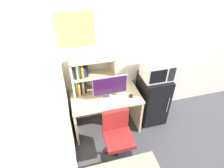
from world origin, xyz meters
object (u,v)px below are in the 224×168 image
Objects in this scene: desk_chair at (118,139)px; microwave at (157,70)px; wall_corkboard at (74,30)px; hutch_bookshelf at (86,75)px; mini_fridge at (152,99)px; monitor at (110,87)px; keyboard at (112,100)px; computer_mouse at (131,96)px.

microwave is at bearing 37.42° from desk_chair.
desk_chair is at bearing -67.47° from wall_corkboard.
hutch_bookshelf is 0.74m from wall_corkboard.
microwave is at bearing 89.85° from mini_fridge.
monitor reaches higher than desk_chair.
monitor reaches higher than mini_fridge.
computer_mouse is at bearing 2.47° from keyboard.
mini_fridge is 0.63m from microwave.
computer_mouse is (0.35, -0.06, -0.22)m from monitor.
wall_corkboard reaches higher than hutch_bookshelf.
computer_mouse is 0.61m from microwave.
hutch_bookshelf is at bearing 171.56° from microwave.
keyboard is 0.61m from desk_chair.
desk_chair reaches higher than keyboard.
wall_corkboard is at bearing 166.88° from mini_fridge.
mini_fridge is at bearing 6.47° from monitor.
computer_mouse is at bearing -162.28° from microwave.
wall_corkboard reaches higher than mini_fridge.
hutch_bookshelf is 1.11m from desk_chair.
hutch_bookshelf is 0.43m from monitor.
microwave is 0.54× the size of desk_chair.
hutch_bookshelf is 0.75× the size of mini_fridge.
monitor is 5.37× the size of computer_mouse.
mini_fridge reaches higher than keyboard.
wall_corkboard is (-1.26, 0.29, 0.70)m from microwave.
hutch_bookshelf is at bearing 154.11° from computer_mouse.
computer_mouse is at bearing -9.47° from monitor.
keyboard is 0.93× the size of microwave.
hutch_bookshelf is 6.85× the size of computer_mouse.
keyboard is at bearing -177.53° from computer_mouse.
hutch_bookshelf is 0.58m from keyboard.
keyboard is at bearing -44.73° from hutch_bookshelf.
computer_mouse is at bearing -25.89° from hutch_bookshelf.
hutch_bookshelf is 1.32m from mini_fridge.
hutch_bookshelf is 1.28× the size of monitor.
desk_chair is at bearing -126.75° from computer_mouse.
keyboard is at bearing -46.12° from wall_corkboard.
microwave is (0.49, 0.16, 0.33)m from computer_mouse.
mini_fridge is 1.08× the size of desk_chair.
desk_chair is (-0.03, -0.56, -0.59)m from monitor.
hutch_bookshelf is 0.81× the size of desk_chair.
monitor is 0.41m from computer_mouse.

